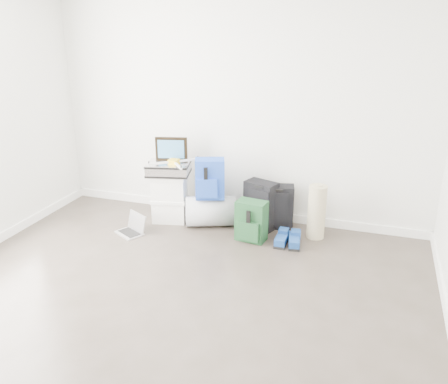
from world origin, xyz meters
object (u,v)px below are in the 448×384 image
(briefcase, at_px, (169,169))
(laptop, at_px, (132,228))
(boxes_stack, at_px, (170,197))
(large_suitcase, at_px, (261,205))
(duffel_bag, at_px, (211,211))
(carry_on, at_px, (279,207))

(briefcase, relative_size, laptop, 1.28)
(boxes_stack, relative_size, briefcase, 1.20)
(large_suitcase, bearing_deg, briefcase, -153.14)
(briefcase, xyz_separation_m, duffel_bag, (0.52, 0.01, -0.47))
(boxes_stack, distance_m, laptop, 0.59)
(duffel_bag, bearing_deg, briefcase, 160.52)
(duffel_bag, xyz_separation_m, carry_on, (0.77, 0.19, 0.08))
(boxes_stack, height_order, briefcase, briefcase)
(carry_on, bearing_deg, briefcase, 175.61)
(briefcase, bearing_deg, boxes_stack, -103.26)
(large_suitcase, bearing_deg, duffel_bag, -148.28)
(boxes_stack, height_order, laptop, boxes_stack)
(laptop, bearing_deg, duffel_bag, 60.70)
(briefcase, bearing_deg, duffel_bag, -12.39)
(large_suitcase, bearing_deg, laptop, -135.60)
(boxes_stack, bearing_deg, laptop, -131.54)
(briefcase, xyz_separation_m, large_suitcase, (1.09, 0.12, -0.37))
(duffel_bag, distance_m, large_suitcase, 0.59)
(duffel_bag, bearing_deg, laptop, -168.46)
(duffel_bag, height_order, laptop, duffel_bag)
(boxes_stack, bearing_deg, duffel_bag, -12.07)
(carry_on, relative_size, laptop, 1.36)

